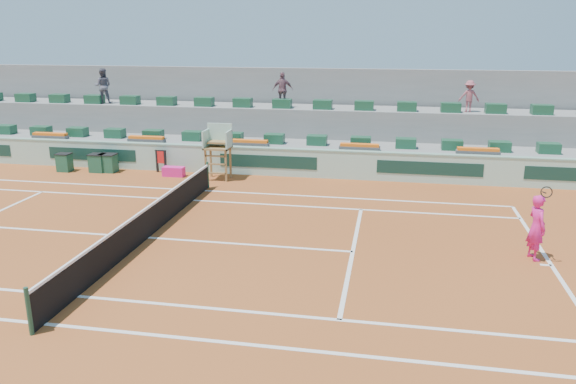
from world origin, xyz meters
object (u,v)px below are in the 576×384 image
object	(u,v)px
player_bag	(174,172)
umpire_chair	(218,144)
drink_cooler_a	(108,163)
tennis_player	(537,227)

from	to	relation	value
player_bag	umpire_chair	bearing A→B (deg)	-0.51
drink_cooler_a	tennis_player	bearing A→B (deg)	-23.42
drink_cooler_a	tennis_player	xyz separation A→B (m)	(16.85, -7.30, 0.53)
tennis_player	drink_cooler_a	bearing A→B (deg)	156.58
player_bag	drink_cooler_a	bearing A→B (deg)	176.21
drink_cooler_a	tennis_player	world-z (taller)	tennis_player
umpire_chair	drink_cooler_a	xyz separation A→B (m)	(-5.37, 0.23, -1.12)
drink_cooler_a	umpire_chair	bearing A→B (deg)	-2.50
umpire_chair	tennis_player	distance (m)	13.49
umpire_chair	drink_cooler_a	bearing A→B (deg)	177.50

